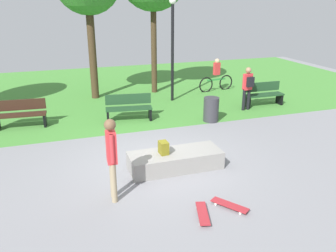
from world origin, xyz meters
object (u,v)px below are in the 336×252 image
Objects in this scene: trash_bin at (211,109)px; park_bench_near_lamppost at (263,94)px; lamp_post at (173,40)px; concrete_ledge at (175,160)px; skater_performing_trick at (112,153)px; cyclist_on_bicycle at (216,77)px; park_bench_by_oak at (21,113)px; skateboard_spare at (203,213)px; park_bench_near_path at (129,107)px; pedestrian_with_backpack at (248,85)px; skateboard_by_ledge at (230,205)px; backpack_on_ledge at (164,148)px.

park_bench_near_lamppost is at bearing 21.68° from trash_bin.
lamp_post reaches higher than park_bench_near_lamppost.
skater_performing_trick reaches higher than concrete_ledge.
park_bench_by_oak is at bearing -163.70° from cyclist_on_bicycle.
trash_bin reaches higher than skateboard_spare.
trash_bin is at bearing -118.05° from cyclist_on_bicycle.
concrete_ledge is at bearing -85.85° from park_bench_near_path.
park_bench_near_lamppost is 1.14m from pedestrian_with_backpack.
skateboard_by_ledge is at bearing -114.07° from cyclist_on_bicycle.
trash_bin is at bearing 69.14° from skateboard_by_ledge.
skateboard_by_ledge and skateboard_spare have the same top height.
pedestrian_with_backpack is (4.54, 3.78, 0.39)m from backpack_on_ledge.
park_bench_near_lamppost reaches higher than skateboard_spare.
skateboard_spare is 0.50× the size of park_bench_near_path.
park_bench_near_path is at bearing 159.55° from trash_bin.
pedestrian_with_backpack is (4.42, 5.93, 0.92)m from skateboard_spare.
backpack_on_ledge reaches higher than skateboard_by_ledge.
park_bench_near_path is at bearing -6.99° from park_bench_by_oak.
lamp_post is at bearing -23.69° from backpack_on_ledge.
skater_performing_trick is 1.11× the size of park_bench_by_oak.
park_bench_near_path is (-0.11, 6.19, 0.42)m from skateboard_spare.
park_bench_near_path is at bearing -2.80° from backpack_on_ledge.
cyclist_on_bicycle is at bearing 104.93° from park_bench_near_lamppost.
backpack_on_ledge is at bearing 110.33° from skateboard_by_ledge.
trash_bin is at bearing 44.07° from skater_performing_trick.
park_bench_by_oak is (-3.65, 6.62, 0.42)m from skateboard_spare.
park_bench_near_lamppost is (5.19, 4.15, 0.26)m from concrete_ledge.
skateboard_spare is at bearing -179.46° from backpack_on_ledge.
skater_performing_trick reaches higher than skateboard_spare.
skater_performing_trick is 2.19m from skateboard_spare.
lamp_post is at bearing -159.45° from cyclist_on_bicycle.
lamp_post is at bearing 71.59° from concrete_ledge.
pedestrian_with_backpack is 3.14m from cyclist_on_bicycle.
park_bench_near_path is 2.88m from trash_bin.
skater_performing_trick is (-1.73, -0.96, 0.85)m from concrete_ledge.
skateboard_by_ledge is at bearing -56.66° from park_bench_by_oak.
lamp_post reaches higher than park_bench_by_oak.
skateboard_by_ledge is 0.47× the size of park_bench_by_oak.
trash_bin reaches higher than skateboard_by_ledge.
park_bench_by_oak is at bearing 118.87° from skateboard_spare.
skater_performing_trick is 8.62m from park_bench_near_lamppost.
park_bench_near_path reaches higher than backpack_on_ledge.
park_bench_near_path is (-0.29, 4.04, 0.26)m from concrete_ledge.
skateboard_by_ledge is 5.46m from trash_bin.
skater_performing_trick is 7.63m from pedestrian_with_backpack.
lamp_post is at bearing 79.22° from skateboard_by_ledge.
skateboard_by_ledge is 7.82m from park_bench_by_oak.
cyclist_on_bicycle is (4.75, 2.86, 0.15)m from park_bench_near_path.
concrete_ledge is at bearing -138.20° from pedestrian_with_backpack.
concrete_ledge is 1.41× the size of pedestrian_with_backpack.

